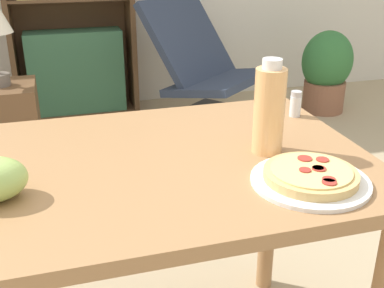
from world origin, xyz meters
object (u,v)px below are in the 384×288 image
(side_table, at_px, (8,136))
(drink_bottle, at_px, (269,109))
(salt_shaker, at_px, (296,104))
(lounge_chair_far, at_px, (208,89))
(bookshelf, at_px, (70,9))
(potted_plant_floor, at_px, (326,71))
(pizza_on_plate, at_px, (310,177))

(side_table, bearing_deg, drink_bottle, -62.44)
(salt_shaker, bearing_deg, lounge_chair_far, 80.61)
(salt_shaker, bearing_deg, drink_bottle, -131.23)
(salt_shaker, relative_size, bookshelf, 0.05)
(drink_bottle, relative_size, bookshelf, 0.14)
(drink_bottle, distance_m, salt_shaker, 0.30)
(bookshelf, height_order, side_table, bookshelf)
(lounge_chair_far, height_order, potted_plant_floor, lounge_chair_far)
(potted_plant_floor, bearing_deg, drink_bottle, -124.80)
(bookshelf, bearing_deg, side_table, -111.72)
(drink_bottle, distance_m, side_table, 1.80)
(drink_bottle, relative_size, salt_shaker, 3.05)
(drink_bottle, bearing_deg, side_table, 117.56)
(pizza_on_plate, xyz_separation_m, side_table, (-0.81, 1.69, -0.48))
(pizza_on_plate, relative_size, lounge_chair_far, 0.27)
(salt_shaker, distance_m, side_table, 1.69)
(salt_shaker, bearing_deg, bookshelf, 103.22)
(lounge_chair_far, xyz_separation_m, side_table, (-1.27, -0.49, -0.01))
(lounge_chair_far, bearing_deg, pizza_on_plate, -141.30)
(drink_bottle, bearing_deg, pizza_on_plate, -83.38)
(pizza_on_plate, bearing_deg, drink_bottle, 96.62)
(drink_bottle, height_order, salt_shaker, drink_bottle)
(pizza_on_plate, distance_m, lounge_chair_far, 2.28)
(bookshelf, distance_m, potted_plant_floor, 1.94)
(lounge_chair_far, bearing_deg, salt_shaker, -138.69)
(pizza_on_plate, bearing_deg, bookshelf, 97.89)
(potted_plant_floor, bearing_deg, side_table, -165.04)
(pizza_on_plate, distance_m, bookshelf, 2.79)
(salt_shaker, height_order, lounge_chair_far, lounge_chair_far)
(bookshelf, bearing_deg, potted_plant_floor, -14.33)
(pizza_on_plate, xyz_separation_m, salt_shaker, (0.17, 0.41, 0.02))
(lounge_chair_far, xyz_separation_m, potted_plant_floor, (0.98, 0.12, 0.03))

